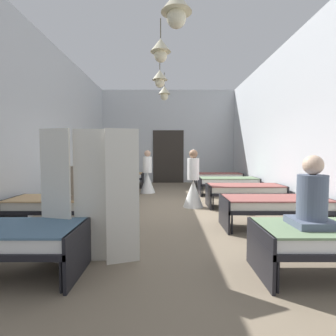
{
  "coord_description": "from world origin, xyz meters",
  "views": [
    {
      "loc": [
        -0.01,
        -6.64,
        1.41
      ],
      "look_at": [
        0.0,
        1.0,
        0.94
      ],
      "focal_mm": 27.95,
      "sensor_mm": 36.0,
      "label": 1
    }
  ],
  "objects_px": {
    "patient_seated_primary": "(79,182)",
    "bed_left_row_4": "(119,176)",
    "nurse_mid_aisle": "(193,186)",
    "patient_seated_secondary": "(311,200)",
    "bed_right_row_4": "(217,176)",
    "bed_left_row_3": "(108,182)",
    "bed_right_row_2": "(244,190)",
    "privacy_screen": "(89,196)",
    "bed_right_row_1": "(274,205)",
    "nurse_near_aisle": "(147,178)",
    "bed_left_row_1": "(62,205)",
    "bed_left_row_2": "(92,190)",
    "bed_right_row_3": "(227,182)"
  },
  "relations": [
    {
      "from": "bed_left_row_1",
      "to": "bed_left_row_4",
      "type": "bearing_deg",
      "value": 90.0
    },
    {
      "from": "bed_right_row_2",
      "to": "nurse_mid_aisle",
      "type": "relative_size",
      "value": 1.28
    },
    {
      "from": "bed_right_row_4",
      "to": "patient_seated_secondary",
      "type": "height_order",
      "value": "patient_seated_secondary"
    },
    {
      "from": "bed_left_row_2",
      "to": "bed_right_row_2",
      "type": "distance_m",
      "value": 3.91
    },
    {
      "from": "bed_right_row_2",
      "to": "patient_seated_secondary",
      "type": "height_order",
      "value": "patient_seated_secondary"
    },
    {
      "from": "patient_seated_primary",
      "to": "privacy_screen",
      "type": "bearing_deg",
      "value": -66.98
    },
    {
      "from": "nurse_mid_aisle",
      "to": "nurse_near_aisle",
      "type": "bearing_deg",
      "value": 111.8
    },
    {
      "from": "bed_right_row_1",
      "to": "patient_seated_primary",
      "type": "xyz_separation_m",
      "value": [
        -3.56,
        -0.08,
        0.43
      ]
    },
    {
      "from": "bed_right_row_2",
      "to": "bed_left_row_3",
      "type": "bearing_deg",
      "value": 154.38
    },
    {
      "from": "privacy_screen",
      "to": "nurse_mid_aisle",
      "type": "bearing_deg",
      "value": 62.41
    },
    {
      "from": "nurse_near_aisle",
      "to": "patient_seated_secondary",
      "type": "relative_size",
      "value": 1.86
    },
    {
      "from": "bed_left_row_2",
      "to": "bed_left_row_3",
      "type": "relative_size",
      "value": 1.0
    },
    {
      "from": "bed_left_row_4",
      "to": "patient_seated_secondary",
      "type": "relative_size",
      "value": 2.37
    },
    {
      "from": "bed_right_row_4",
      "to": "privacy_screen",
      "type": "height_order",
      "value": "privacy_screen"
    },
    {
      "from": "bed_right_row_1",
      "to": "bed_left_row_3",
      "type": "relative_size",
      "value": 1.0
    },
    {
      "from": "bed_right_row_2",
      "to": "bed_left_row_3",
      "type": "relative_size",
      "value": 1.0
    },
    {
      "from": "bed_left_row_2",
      "to": "bed_right_row_4",
      "type": "bearing_deg",
      "value": 43.8
    },
    {
      "from": "bed_left_row_2",
      "to": "nurse_mid_aisle",
      "type": "relative_size",
      "value": 1.28
    },
    {
      "from": "bed_left_row_1",
      "to": "bed_right_row_1",
      "type": "relative_size",
      "value": 1.0
    },
    {
      "from": "patient_seated_secondary",
      "to": "bed_right_row_1",
      "type": "bearing_deg",
      "value": 79.36
    },
    {
      "from": "bed_right_row_4",
      "to": "nurse_near_aisle",
      "type": "bearing_deg",
      "value": -152.03
    },
    {
      "from": "nurse_mid_aisle",
      "to": "patient_seated_secondary",
      "type": "bearing_deg",
      "value": -83.71
    },
    {
      "from": "bed_right_row_2",
      "to": "bed_left_row_3",
      "type": "height_order",
      "value": "same"
    },
    {
      "from": "bed_left_row_4",
      "to": "bed_left_row_2",
      "type": "bearing_deg",
      "value": -90.0
    },
    {
      "from": "bed_left_row_3",
      "to": "bed_right_row_3",
      "type": "bearing_deg",
      "value": 0.0
    },
    {
      "from": "patient_seated_primary",
      "to": "privacy_screen",
      "type": "xyz_separation_m",
      "value": [
        0.6,
        -1.41,
        -0.02
      ]
    },
    {
      "from": "patient_seated_secondary",
      "to": "privacy_screen",
      "type": "distance_m",
      "value": 2.63
    },
    {
      "from": "nurse_mid_aisle",
      "to": "patient_seated_primary",
      "type": "distance_m",
      "value": 2.99
    },
    {
      "from": "bed_left_row_2",
      "to": "patient_seated_primary",
      "type": "relative_size",
      "value": 2.37
    },
    {
      "from": "nurse_mid_aisle",
      "to": "privacy_screen",
      "type": "height_order",
      "value": "privacy_screen"
    },
    {
      "from": "bed_left_row_4",
      "to": "patient_seated_primary",
      "type": "bearing_deg",
      "value": -86.49
    },
    {
      "from": "bed_left_row_1",
      "to": "nurse_mid_aisle",
      "type": "relative_size",
      "value": 1.28
    },
    {
      "from": "bed_left_row_1",
      "to": "bed_right_row_3",
      "type": "xyz_separation_m",
      "value": [
        3.91,
        3.75,
        0.0
      ]
    },
    {
      "from": "nurse_mid_aisle",
      "to": "patient_seated_secondary",
      "type": "relative_size",
      "value": 1.86
    },
    {
      "from": "bed_left_row_4",
      "to": "nurse_mid_aisle",
      "type": "height_order",
      "value": "nurse_mid_aisle"
    },
    {
      "from": "patient_seated_primary",
      "to": "bed_left_row_4",
      "type": "bearing_deg",
      "value": 93.51
    },
    {
      "from": "nurse_mid_aisle",
      "to": "bed_right_row_3",
      "type": "bearing_deg",
      "value": 46.51
    },
    {
      "from": "bed_right_row_1",
      "to": "bed_left_row_4",
      "type": "relative_size",
      "value": 1.0
    },
    {
      "from": "bed_left_row_4",
      "to": "patient_seated_primary",
      "type": "relative_size",
      "value": 2.37
    },
    {
      "from": "bed_right_row_1",
      "to": "bed_right_row_2",
      "type": "distance_m",
      "value": 1.87
    },
    {
      "from": "bed_left_row_1",
      "to": "bed_right_row_3",
      "type": "relative_size",
      "value": 1.0
    },
    {
      "from": "patient_seated_secondary",
      "to": "bed_left_row_2",
      "type": "bearing_deg",
      "value": 133.59
    },
    {
      "from": "patient_seated_secondary",
      "to": "nurse_mid_aisle",
      "type": "bearing_deg",
      "value": 104.58
    },
    {
      "from": "bed_right_row_4",
      "to": "nurse_near_aisle",
      "type": "xyz_separation_m",
      "value": [
        -2.67,
        -1.42,
        0.09
      ]
    },
    {
      "from": "bed_right_row_4",
      "to": "bed_left_row_3",
      "type": "bearing_deg",
      "value": -154.38
    },
    {
      "from": "nurse_near_aisle",
      "to": "patient_seated_secondary",
      "type": "xyz_separation_m",
      "value": [
        2.32,
        -6.06,
        0.34
      ]
    },
    {
      "from": "patient_seated_primary",
      "to": "privacy_screen",
      "type": "distance_m",
      "value": 1.53
    },
    {
      "from": "patient_seated_secondary",
      "to": "privacy_screen",
      "type": "xyz_separation_m",
      "value": [
        -2.61,
        0.37,
        -0.02
      ]
    },
    {
      "from": "bed_right_row_3",
      "to": "nurse_near_aisle",
      "type": "height_order",
      "value": "nurse_near_aisle"
    },
    {
      "from": "bed_right_row_1",
      "to": "nurse_near_aisle",
      "type": "distance_m",
      "value": 4.98
    }
  ]
}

